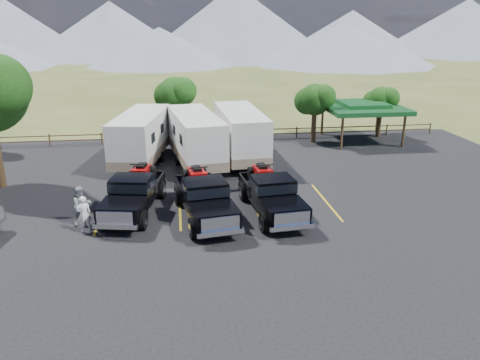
{
  "coord_description": "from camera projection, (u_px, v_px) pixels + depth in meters",
  "views": [
    {
      "loc": [
        -1.92,
        -19.08,
        9.54
      ],
      "look_at": [
        1.18,
        3.78,
        1.6
      ],
      "focal_mm": 35.0,
      "sensor_mm": 36.0,
      "label": 1
    }
  ],
  "objects": [
    {
      "name": "trailer_left",
      "position": [
        142.0,
        138.0,
        32.12
      ],
      "size": [
        3.98,
        9.98,
        3.45
      ],
      "rotation": [
        0.0,
        0.0,
        -0.18
      ],
      "color": "silver",
      "rests_on": "asphalt_lot"
    },
    {
      "name": "trailer_center",
      "position": [
        195.0,
        139.0,
        31.69
      ],
      "size": [
        3.81,
        10.18,
        3.52
      ],
      "rotation": [
        0.0,
        0.0,
        0.15
      ],
      "color": "silver",
      "rests_on": "asphalt_lot"
    },
    {
      "name": "tree_north",
      "position": [
        175.0,
        94.0,
        37.54
      ],
      "size": [
        3.46,
        3.24,
        5.25
      ],
      "color": "#332413",
      "rests_on": "ground"
    },
    {
      "name": "tree_ne_b",
      "position": [
        381.0,
        100.0,
        38.99
      ],
      "size": [
        2.77,
        2.59,
        4.27
      ],
      "color": "#332413",
      "rests_on": "ground"
    },
    {
      "name": "tree_ne_a",
      "position": [
        315.0,
        100.0,
        37.18
      ],
      "size": [
        3.11,
        2.92,
        4.76
      ],
      "color": "#332413",
      "rests_on": "ground"
    },
    {
      "name": "person_a",
      "position": [
        84.0,
        214.0,
        21.77
      ],
      "size": [
        0.76,
        0.63,
        1.8
      ],
      "primitive_type": "imported",
      "rotation": [
        0.0,
        0.0,
        3.48
      ],
      "color": "white",
      "rests_on": "asphalt_lot"
    },
    {
      "name": "asphalt_lot",
      "position": [
        219.0,
        215.0,
        24.03
      ],
      "size": [
        44.0,
        34.0,
        0.04
      ],
      "primitive_type": "cube",
      "color": "black",
      "rests_on": "ground"
    },
    {
      "name": "rig_right",
      "position": [
        271.0,
        193.0,
        24.03
      ],
      "size": [
        2.8,
        6.72,
        2.19
      ],
      "rotation": [
        0.0,
        0.0,
        0.1
      ],
      "color": "black",
      "rests_on": "asphalt_lot"
    },
    {
      "name": "mountain_range",
      "position": [
        150.0,
        26.0,
        116.99
      ],
      "size": [
        209.0,
        71.0,
        20.0
      ],
      "color": "slate",
      "rests_on": "ground"
    },
    {
      "name": "pavilion",
      "position": [
        362.0,
        107.0,
        37.9
      ],
      "size": [
        6.2,
        6.2,
        3.22
      ],
      "color": "brown",
      "rests_on": "ground"
    },
    {
      "name": "rig_center",
      "position": [
        204.0,
        197.0,
        23.47
      ],
      "size": [
        3.12,
        6.93,
        2.23
      ],
      "rotation": [
        0.0,
        0.0,
        0.15
      ],
      "color": "black",
      "rests_on": "asphalt_lot"
    },
    {
      "name": "person_b",
      "position": [
        82.0,
        206.0,
        22.61
      ],
      "size": [
        1.19,
        1.16,
        1.94
      ],
      "primitive_type": "imported",
      "rotation": [
        0.0,
        0.0,
        0.68
      ],
      "color": "gray",
      "rests_on": "asphalt_lot"
    },
    {
      "name": "rail_fence",
      "position": [
        226.0,
        134.0,
        38.62
      ],
      "size": [
        36.12,
        0.12,
        1.0
      ],
      "color": "brown",
      "rests_on": "ground"
    },
    {
      "name": "ground",
      "position": [
        225.0,
        241.0,
        21.23
      ],
      "size": [
        320.0,
        320.0,
        0.0
      ],
      "primitive_type": "plane",
      "color": "#435122",
      "rests_on": "ground"
    },
    {
      "name": "trailer_right",
      "position": [
        241.0,
        134.0,
        32.79
      ],
      "size": [
        3.04,
        10.2,
        3.54
      ],
      "rotation": [
        0.0,
        0.0,
        0.05
      ],
      "color": "silver",
      "rests_on": "asphalt_lot"
    },
    {
      "name": "rig_left",
      "position": [
        134.0,
        192.0,
        24.18
      ],
      "size": [
        3.26,
        6.76,
        2.16
      ],
      "rotation": [
        0.0,
        0.0,
        -0.19
      ],
      "color": "black",
      "rests_on": "asphalt_lot"
    },
    {
      "name": "stall_lines",
      "position": [
        218.0,
        207.0,
        24.96
      ],
      "size": [
        12.12,
        5.5,
        0.01
      ],
      "color": "gold",
      "rests_on": "asphalt_lot"
    }
  ]
}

